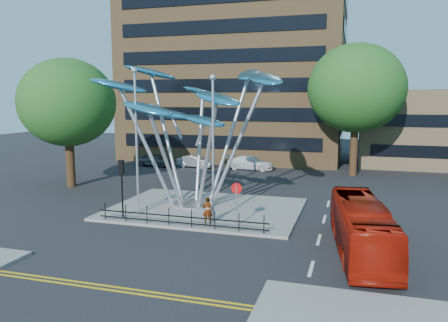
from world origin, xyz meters
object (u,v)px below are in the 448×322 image
(pedestrian, at_px, (208,211))
(parked_car_mid, at_px, (195,161))
(leaf_sculpture, at_px, (193,103))
(traffic_light_island, at_px, (122,176))
(street_lamp_right, at_px, (213,136))
(tree_right, at_px, (356,88))
(red_bus, at_px, (361,227))
(tree_left, at_px, (67,103))
(parked_car_right, at_px, (250,163))
(no_entry_sign_island, at_px, (237,197))
(street_lamp_left, at_px, (136,129))
(parked_car_left, at_px, (154,160))

(pedestrian, bearing_deg, parked_car_mid, -93.98)
(leaf_sculpture, distance_m, traffic_light_island, 6.65)
(street_lamp_right, bearing_deg, tree_right, 68.46)
(red_bus, relative_size, parked_car_mid, 2.29)
(tree_left, distance_m, parked_car_right, 18.45)
(leaf_sculpture, height_order, no_entry_sign_island, leaf_sculpture)
(no_entry_sign_island, relative_size, red_bus, 0.28)
(leaf_sculpture, bearing_deg, street_lamp_right, -55.09)
(street_lamp_right, distance_m, parked_car_mid, 21.38)
(pedestrian, height_order, parked_car_right, pedestrian)
(tree_left, bearing_deg, street_lamp_left, -34.38)
(tree_right, xyz_separation_m, pedestrian, (-7.67, -19.50, -7.11))
(parked_car_right, bearing_deg, pedestrian, -169.95)
(tree_right, height_order, traffic_light_island, tree_right)
(pedestrian, distance_m, parked_car_right, 20.22)
(tree_right, relative_size, pedestrian, 7.77)
(street_lamp_left, height_order, parked_car_right, street_lamp_left)
(street_lamp_left, xyz_separation_m, no_entry_sign_island, (6.50, -0.98, -3.54))
(street_lamp_left, distance_m, street_lamp_right, 5.03)
(pedestrian, height_order, parked_car_left, pedestrian)
(leaf_sculpture, distance_m, red_bus, 13.44)
(parked_car_left, bearing_deg, leaf_sculpture, -140.48)
(traffic_light_island, bearing_deg, street_lamp_left, 63.43)
(traffic_light_island, xyz_separation_m, parked_car_left, (-7.25, 19.28, -1.92))
(leaf_sculpture, height_order, street_lamp_left, leaf_sculpture)
(red_bus, height_order, parked_car_mid, red_bus)
(leaf_sculpture, bearing_deg, no_entry_sign_island, -45.67)
(parked_car_left, bearing_deg, pedestrian, -141.35)
(parked_car_mid, bearing_deg, street_lamp_left, -162.27)
(tree_right, bearing_deg, traffic_light_island, -123.69)
(no_entry_sign_island, height_order, parked_car_left, no_entry_sign_island)
(red_bus, bearing_deg, parked_car_left, 126.85)
(traffic_light_island, distance_m, red_bus, 13.70)
(parked_car_mid, bearing_deg, parked_car_right, -78.45)
(street_lamp_right, height_order, red_bus, street_lamp_right)
(leaf_sculpture, bearing_deg, parked_car_mid, 110.08)
(parked_car_left, bearing_deg, no_entry_sign_island, -137.98)
(tree_left, bearing_deg, parked_car_right, 46.30)
(traffic_light_island, relative_size, parked_car_right, 0.72)
(traffic_light_island, height_order, pedestrian, traffic_light_island)
(leaf_sculpture, xyz_separation_m, traffic_light_island, (-2.93, -4.18, -4.26))
(street_lamp_right, xyz_separation_m, parked_car_right, (-2.47, 19.59, -4.40))
(tree_left, xyz_separation_m, street_lamp_left, (9.50, -6.50, -1.44))
(leaf_sculpture, height_order, parked_car_mid, leaf_sculpture)
(red_bus, distance_m, parked_car_right, 24.37)
(leaf_sculpture, height_order, street_lamp_right, leaf_sculpture)
(leaf_sculpture, bearing_deg, traffic_light_island, -125.04)
(tree_left, height_order, parked_car_right, tree_left)
(street_lamp_left, bearing_deg, pedestrian, -11.70)
(tree_left, bearing_deg, pedestrian, -27.63)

